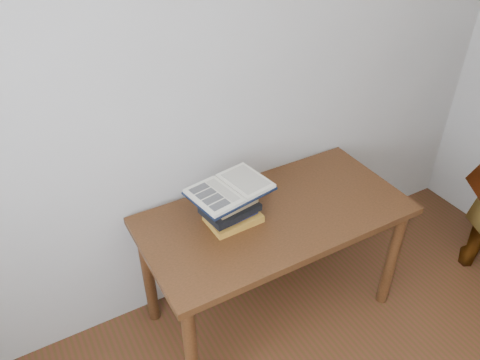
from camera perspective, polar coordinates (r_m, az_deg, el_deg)
desk at (r=2.35m, az=4.25°, el=-5.87°), size 1.32×0.66×0.70m
book_stack at (r=2.18m, az=-1.10°, el=-3.43°), size 0.28×0.21×0.16m
open_book at (r=2.14m, az=-1.24°, el=-1.12°), size 0.40×0.31×0.03m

